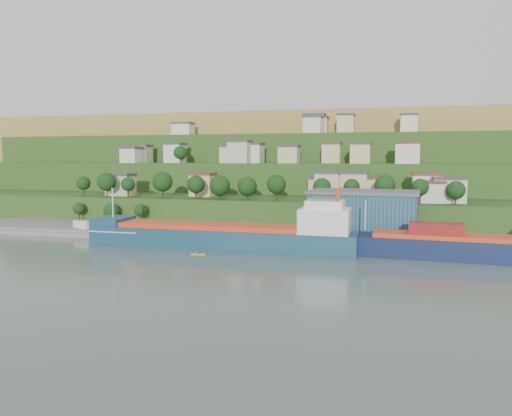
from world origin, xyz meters
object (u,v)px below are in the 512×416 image
(warehouse, at_px, (364,212))
(caravan, at_px, (83,226))
(cargo_ship_near, at_px, (229,237))
(kayak_orange, at_px, (201,253))
(cargo_ship_far, at_px, (494,249))

(warehouse, height_order, caravan, warehouse)
(caravan, bearing_deg, cargo_ship_near, 5.14)
(warehouse, xyz_separation_m, kayak_orange, (-38.90, -30.67, -8.23))
(cargo_ship_near, xyz_separation_m, kayak_orange, (-4.70, -8.65, -2.80))
(warehouse, relative_size, kayak_orange, 11.40)
(cargo_ship_near, xyz_separation_m, cargo_ship_far, (65.62, 1.13, -0.29))
(cargo_ship_near, distance_m, cargo_ship_far, 65.63)
(cargo_ship_near, relative_size, warehouse, 2.28)
(cargo_ship_near, bearing_deg, caravan, 167.35)
(cargo_ship_near, relative_size, caravan, 11.19)
(caravan, bearing_deg, warehouse, 24.37)
(cargo_ship_near, distance_m, warehouse, 41.04)
(cargo_ship_near, distance_m, caravan, 54.18)
(warehouse, bearing_deg, cargo_ship_far, -29.87)
(cargo_ship_far, xyz_separation_m, warehouse, (-31.41, 20.89, 5.72))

